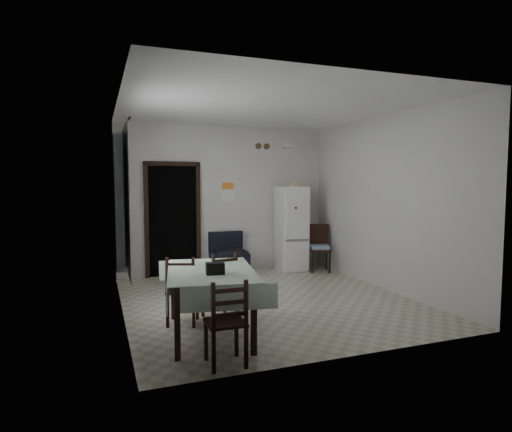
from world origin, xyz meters
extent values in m
plane|color=#B8AE96|center=(0.00, 0.00, 0.00)|extent=(4.50, 4.50, 0.00)
cube|color=black|center=(-1.05, 2.46, 1.05)|extent=(0.90, 0.45, 2.10)
cube|color=black|center=(-1.54, 2.22, 1.05)|extent=(0.08, 0.10, 2.18)
cube|color=black|center=(-0.56, 2.22, 1.05)|extent=(0.08, 0.10, 2.18)
cube|color=black|center=(-1.05, 2.22, 2.14)|extent=(1.06, 0.10, 0.08)
cube|color=silver|center=(-2.15, -0.20, 1.55)|extent=(0.10, 1.20, 1.60)
cube|color=silver|center=(-2.04, -0.20, 1.55)|extent=(0.02, 1.45, 1.85)
cylinder|color=black|center=(-2.03, -0.20, 2.50)|extent=(0.02, 1.60, 0.02)
cube|color=white|center=(0.05, 2.24, 1.62)|extent=(0.28, 0.02, 0.40)
cube|color=orange|center=(0.05, 2.23, 1.72)|extent=(0.24, 0.01, 0.14)
cube|color=beige|center=(0.15, 2.24, 1.10)|extent=(0.08, 0.02, 0.12)
cylinder|color=brown|center=(0.70, 2.23, 2.52)|extent=(0.12, 0.03, 0.12)
cylinder|color=brown|center=(0.88, 2.23, 2.52)|extent=(0.12, 0.03, 0.12)
cube|color=white|center=(1.35, 2.21, 2.55)|extent=(0.25, 0.07, 0.09)
cone|color=tan|center=(1.33, 1.89, 1.79)|extent=(0.23, 0.23, 0.17)
cube|color=black|center=(-1.19, -1.40, 0.84)|extent=(0.21, 0.14, 0.13)
camera|label=1|loc=(-2.39, -5.92, 1.80)|focal=30.00mm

